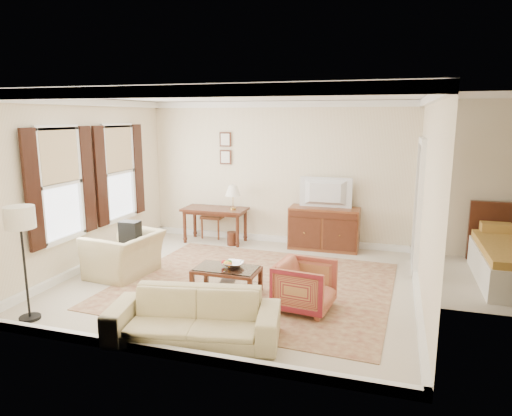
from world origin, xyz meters
The scene contains 20 objects.
room_shell centered at (0.00, 0.00, 2.47)m, with size 5.51×5.01×2.91m.
window_front centered at (-2.70, -0.70, 1.55)m, with size 0.12×1.56×1.80m, color #CCB284, non-canonical shape.
window_rear centered at (-2.70, 0.90, 1.55)m, with size 0.12×1.56×1.80m, color #CCB284, non-canonical shape.
doorway centered at (2.71, 1.50, 1.08)m, with size 0.10×1.12×2.25m, color white, non-canonical shape.
rug centered at (0.29, -0.08, 0.01)m, with size 4.13×3.54×0.01m, color maroon.
writing_desk centered at (-1.24, 2.07, 0.61)m, with size 1.32×0.66×0.72m.
desk_chair centered at (-1.42, 2.42, 0.53)m, with size 0.45×0.45×1.05m, color brown, non-canonical shape.
desk_lamp centered at (-0.83, 2.07, 0.97)m, with size 0.32×0.32×0.50m, color silver, non-canonical shape.
framed_prints centered at (-1.14, 2.47, 1.94)m, with size 0.25×0.04×0.68m, color #462014, non-canonical shape.
sideboard centered at (1.02, 2.21, 0.42)m, with size 1.36×0.52×0.84m, color brown.
tv centered at (1.02, 2.19, 1.32)m, with size 0.97×0.56×0.13m, color black.
coffee_table centered at (0.00, -0.55, 0.31)m, with size 0.96×0.57×0.41m.
fruit_bowl centered at (0.09, -0.48, 0.46)m, with size 0.42×0.42×0.10m, color silver.
book_a centered at (-0.13, -0.44, 0.16)m, with size 0.28×0.04×0.38m, color brown.
book_b centered at (0.25, -0.61, 0.16)m, with size 0.28×0.03×0.38m, color brown.
striped_armchair centered at (1.22, -0.78, 0.37)m, with size 0.73×0.68×0.75m, color maroon.
club_armchair centered at (-1.90, -0.27, 0.48)m, with size 1.10×0.71×0.96m, color #CEBD8B.
backpack centered at (-1.84, -0.16, 0.73)m, with size 0.32×0.22×0.40m, color black.
sofa centered at (0.14, -2.01, 0.39)m, with size 2.00×0.58×0.78m, color #CEBD8B.
floor_lamp centered at (-2.14, -2.12, 1.25)m, with size 0.37×0.37×1.50m.
Camera 1 is at (2.30, -6.56, 2.59)m, focal length 32.00 mm.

